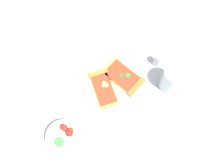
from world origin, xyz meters
name	(u,v)px	position (x,y,z in m)	size (l,w,h in m)	color
ground_plane	(114,94)	(0.00, 0.00, 0.00)	(2.40, 2.40, 0.00)	#B2B7BC
plate	(115,86)	(-0.03, 0.00, 0.01)	(0.24, 0.24, 0.01)	silver
pizza_slice_near	(125,78)	(-0.05, 0.04, 0.02)	(0.17, 0.17, 0.02)	gold
pizza_slice_far	(103,86)	(-0.02, -0.04, 0.02)	(0.17, 0.12, 0.03)	gold
salad_bowl	(65,138)	(0.17, -0.17, 0.04)	(0.12, 0.12, 0.09)	white
soda_glass	(172,79)	(-0.03, 0.21, 0.06)	(0.08, 0.08, 0.12)	silver
paper_napkin	(51,64)	(-0.13, -0.25, 0.00)	(0.12, 0.16, 0.00)	white
pepper_shaker	(158,59)	(-0.13, 0.17, 0.04)	(0.03, 0.03, 0.08)	silver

